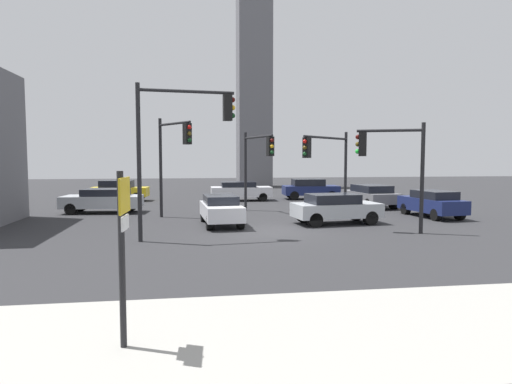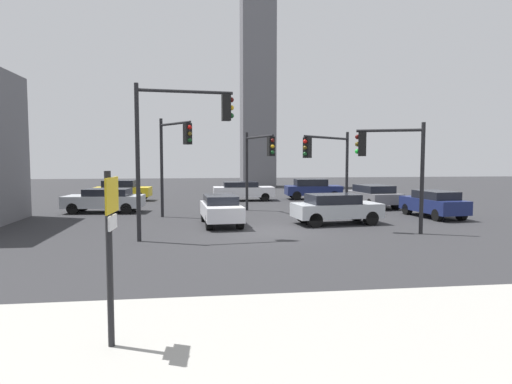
{
  "view_description": "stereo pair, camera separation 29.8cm",
  "coord_description": "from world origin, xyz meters",
  "px_view_note": "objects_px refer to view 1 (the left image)",
  "views": [
    {
      "loc": [
        -3.37,
        -18.46,
        3.09
      ],
      "look_at": [
        -0.34,
        2.18,
        1.51
      ],
      "focal_mm": 31.55,
      "sensor_mm": 36.0,
      "label": 1
    },
    {
      "loc": [
        -3.08,
        -18.5,
        3.09
      ],
      "look_at": [
        -0.34,
        2.18,
        1.51
      ],
      "focal_mm": 31.55,
      "sensor_mm": 36.0,
      "label": 2
    }
  ],
  "objects_px": {
    "car_2": "(103,200)",
    "car_4": "(370,195)",
    "direction_sign": "(123,240)",
    "car_5": "(221,209)",
    "car_0": "(119,190)",
    "car_1": "(241,190)",
    "car_3": "(432,203)",
    "traffic_light_1": "(327,156)",
    "traffic_light_3": "(182,130)",
    "traffic_light_0": "(258,155)",
    "traffic_light_2": "(390,156)",
    "traffic_light_4": "(173,148)",
    "car_7": "(335,208)",
    "car_6": "(310,189)"
  },
  "relations": [
    {
      "from": "direction_sign",
      "to": "traffic_light_1",
      "type": "xyz_separation_m",
      "value": [
        8.11,
        15.74,
        1.36
      ]
    },
    {
      "from": "direction_sign",
      "to": "traffic_light_2",
      "type": "distance_m",
      "value": 14.04
    },
    {
      "from": "car_0",
      "to": "car_7",
      "type": "height_order",
      "value": "car_0"
    },
    {
      "from": "traffic_light_1",
      "to": "traffic_light_3",
      "type": "xyz_separation_m",
      "value": [
        -7.35,
        -5.7,
        0.93
      ]
    },
    {
      "from": "car_5",
      "to": "car_4",
      "type": "bearing_deg",
      "value": 119.01
    },
    {
      "from": "traffic_light_0",
      "to": "car_6",
      "type": "xyz_separation_m",
      "value": [
        5.22,
        8.27,
        -2.43
      ]
    },
    {
      "from": "traffic_light_0",
      "to": "car_3",
      "type": "xyz_separation_m",
      "value": [
        8.82,
        -2.69,
        -2.49
      ]
    },
    {
      "from": "traffic_light_2",
      "to": "car_7",
      "type": "xyz_separation_m",
      "value": [
        -1.43,
        2.63,
        -2.41
      ]
    },
    {
      "from": "car_2",
      "to": "car_5",
      "type": "xyz_separation_m",
      "value": [
        6.26,
        -5.63,
        0.01
      ]
    },
    {
      "from": "direction_sign",
      "to": "traffic_light_1",
      "type": "distance_m",
      "value": 17.76
    },
    {
      "from": "traffic_light_0",
      "to": "car_4",
      "type": "xyz_separation_m",
      "value": [
        7.56,
        2.46,
        -2.48
      ]
    },
    {
      "from": "traffic_light_3",
      "to": "car_2",
      "type": "xyz_separation_m",
      "value": [
        -4.59,
        9.15,
        -3.4
      ]
    },
    {
      "from": "traffic_light_3",
      "to": "car_5",
      "type": "relative_size",
      "value": 1.45
    },
    {
      "from": "traffic_light_0",
      "to": "car_1",
      "type": "bearing_deg",
      "value": 165.9
    },
    {
      "from": "car_1",
      "to": "traffic_light_1",
      "type": "bearing_deg",
      "value": -69.31
    },
    {
      "from": "direction_sign",
      "to": "traffic_light_4",
      "type": "distance_m",
      "value": 15.77
    },
    {
      "from": "car_1",
      "to": "car_3",
      "type": "bearing_deg",
      "value": -49.07
    },
    {
      "from": "traffic_light_0",
      "to": "car_2",
      "type": "xyz_separation_m",
      "value": [
        -8.56,
        1.75,
        -2.5
      ]
    },
    {
      "from": "car_0",
      "to": "car_4",
      "type": "bearing_deg",
      "value": -16.18
    },
    {
      "from": "traffic_light_0",
      "to": "car_5",
      "type": "height_order",
      "value": "traffic_light_0"
    },
    {
      "from": "car_0",
      "to": "car_6",
      "type": "relative_size",
      "value": 0.98
    },
    {
      "from": "traffic_light_4",
      "to": "car_0",
      "type": "bearing_deg",
      "value": 169.96
    },
    {
      "from": "direction_sign",
      "to": "car_5",
      "type": "xyz_separation_m",
      "value": [
        2.42,
        13.56,
        -1.1
      ]
    },
    {
      "from": "traffic_light_3",
      "to": "car_5",
      "type": "height_order",
      "value": "traffic_light_3"
    },
    {
      "from": "traffic_light_1",
      "to": "car_1",
      "type": "distance_m",
      "value": 10.4
    },
    {
      "from": "car_3",
      "to": "traffic_light_2",
      "type": "bearing_deg",
      "value": 128.45
    },
    {
      "from": "car_3",
      "to": "car_4",
      "type": "height_order",
      "value": "car_4"
    },
    {
      "from": "direction_sign",
      "to": "car_1",
      "type": "bearing_deg",
      "value": 83.17
    },
    {
      "from": "car_2",
      "to": "car_4",
      "type": "relative_size",
      "value": 0.96
    },
    {
      "from": "car_7",
      "to": "direction_sign",
      "type": "bearing_deg",
      "value": -126.79
    },
    {
      "from": "traffic_light_3",
      "to": "traffic_light_0",
      "type": "bearing_deg",
      "value": 55.14
    },
    {
      "from": "car_3",
      "to": "car_4",
      "type": "distance_m",
      "value": 5.3
    },
    {
      "from": "traffic_light_0",
      "to": "car_2",
      "type": "bearing_deg",
      "value": -116.24
    },
    {
      "from": "direction_sign",
      "to": "car_2",
      "type": "relative_size",
      "value": 0.62
    },
    {
      "from": "car_0",
      "to": "car_7",
      "type": "bearing_deg",
      "value": -42.84
    },
    {
      "from": "traffic_light_1",
      "to": "car_7",
      "type": "bearing_deg",
      "value": 39.29
    },
    {
      "from": "traffic_light_2",
      "to": "car_0",
      "type": "xyz_separation_m",
      "value": [
        -13.24,
        15.73,
        -2.37
      ]
    },
    {
      "from": "traffic_light_0",
      "to": "car_6",
      "type": "bearing_deg",
      "value": 133.04
    },
    {
      "from": "car_6",
      "to": "car_7",
      "type": "bearing_deg",
      "value": -97.41
    },
    {
      "from": "car_2",
      "to": "car_5",
      "type": "distance_m",
      "value": 8.42
    },
    {
      "from": "traffic_light_4",
      "to": "car_1",
      "type": "relative_size",
      "value": 1.18
    },
    {
      "from": "direction_sign",
      "to": "traffic_light_4",
      "type": "xyz_separation_m",
      "value": [
        0.23,
        15.67,
        1.73
      ]
    },
    {
      "from": "traffic_light_0",
      "to": "traffic_light_3",
      "type": "relative_size",
      "value": 0.79
    },
    {
      "from": "direction_sign",
      "to": "car_2",
      "type": "xyz_separation_m",
      "value": [
        -3.84,
        19.18,
        -1.11
      ]
    },
    {
      "from": "traffic_light_2",
      "to": "traffic_light_4",
      "type": "distance_m",
      "value": 10.35
    },
    {
      "from": "traffic_light_1",
      "to": "car_0",
      "type": "xyz_separation_m",
      "value": [
        -12.15,
        10.51,
        -2.42
      ]
    },
    {
      "from": "traffic_light_0",
      "to": "traffic_light_3",
      "type": "xyz_separation_m",
      "value": [
        -3.97,
        -7.4,
        0.9
      ]
    },
    {
      "from": "car_0",
      "to": "car_4",
      "type": "distance_m",
      "value": 17.52
    },
    {
      "from": "car_7",
      "to": "traffic_light_2",
      "type": "bearing_deg",
      "value": -67.71
    },
    {
      "from": "car_3",
      "to": "car_7",
      "type": "bearing_deg",
      "value": 99.64
    }
  ]
}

